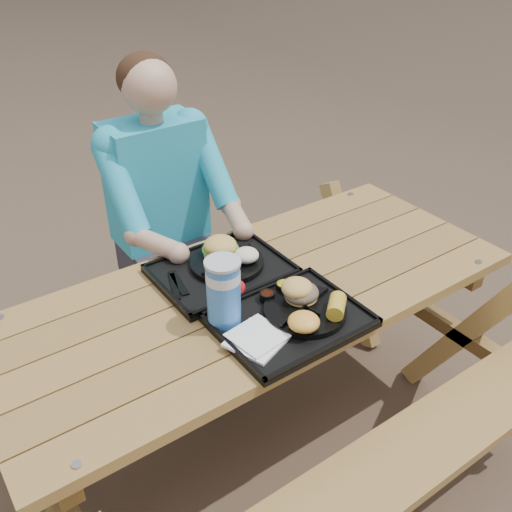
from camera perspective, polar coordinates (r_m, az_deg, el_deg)
ground at (r=2.45m, az=0.00°, el=-17.62°), size 60.00×60.00×0.00m
picnic_table at (r=2.17m, az=0.00°, el=-11.29°), size 1.80×1.49×0.75m
tray_near at (r=1.78m, az=3.41°, el=-6.53°), size 0.45×0.35×0.02m
tray_far at (r=2.00m, az=-3.49°, el=-1.55°), size 0.45×0.35×0.02m
plate_near at (r=1.79m, az=4.92°, el=-5.46°), size 0.26×0.26×0.02m
plate_far at (r=2.01m, az=-2.94°, el=-0.67°), size 0.26×0.26×0.02m
napkin_stack at (r=1.68m, az=0.04°, el=-8.39°), size 0.19×0.19×0.02m
soda_cup at (r=1.70m, az=-3.26°, el=-3.73°), size 0.10×0.10×0.21m
condiment_bbq at (r=1.84m, az=1.12°, el=-4.07°), size 0.05×0.05×0.03m
condiment_mustard at (r=1.87m, az=2.84°, el=-3.17°), size 0.06×0.06×0.03m
sandwich at (r=1.79m, az=4.59°, el=-2.86°), size 0.11×0.11×0.11m
mac_cheese at (r=1.69m, az=4.80°, el=-6.57°), size 0.10×0.10×0.05m
corn_cob at (r=1.76m, az=8.06°, el=-4.99°), size 0.13×0.13×0.05m
cutlery_far at (r=1.93m, az=-7.76°, el=-2.67°), size 0.05×0.15×0.01m
burger at (r=2.00m, az=-3.61°, el=1.41°), size 0.12×0.12×0.11m
baked_beans at (r=1.92m, az=-3.03°, el=-1.36°), size 0.08×0.08×0.04m
potato_salad at (r=1.98m, az=-0.96°, el=0.09°), size 0.09×0.09×0.05m
diner at (r=2.50m, az=-9.30°, el=2.46°), size 0.48×0.84×1.28m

